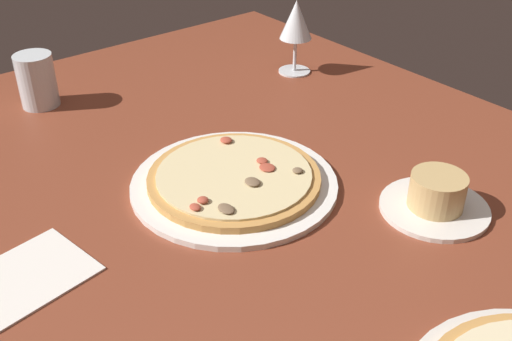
{
  "coord_description": "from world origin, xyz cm",
  "views": [
    {
      "loc": [
        62.88,
        -55.18,
        59.46
      ],
      "look_at": [
        -2.17,
        -2.85,
        7.0
      ],
      "focal_mm": 42.72,
      "sensor_mm": 36.0,
      "label": 1
    }
  ],
  "objects_px": {
    "wine_glass_far": "(296,23)",
    "paper_menu": "(18,281)",
    "ramekin_on_saucer": "(436,197)",
    "pizza_main": "(234,180)",
    "water_glass": "(37,83)"
  },
  "relations": [
    {
      "from": "ramekin_on_saucer",
      "to": "water_glass",
      "type": "distance_m",
      "value": 0.81
    },
    {
      "from": "pizza_main",
      "to": "ramekin_on_saucer",
      "type": "xyz_separation_m",
      "value": [
        0.25,
        0.2,
        0.01
      ]
    },
    {
      "from": "water_glass",
      "to": "paper_menu",
      "type": "distance_m",
      "value": 0.55
    },
    {
      "from": "water_glass",
      "to": "paper_menu",
      "type": "xyz_separation_m",
      "value": [
        0.5,
        -0.23,
        -0.05
      ]
    },
    {
      "from": "ramekin_on_saucer",
      "to": "wine_glass_far",
      "type": "bearing_deg",
      "value": 160.24
    },
    {
      "from": "wine_glass_far",
      "to": "paper_menu",
      "type": "distance_m",
      "value": 0.82
    },
    {
      "from": "pizza_main",
      "to": "paper_menu",
      "type": "relative_size",
      "value": 1.83
    },
    {
      "from": "wine_glass_far",
      "to": "paper_menu",
      "type": "bearing_deg",
      "value": -68.55
    },
    {
      "from": "water_glass",
      "to": "paper_menu",
      "type": "bearing_deg",
      "value": -25.27
    },
    {
      "from": "wine_glass_far",
      "to": "paper_menu",
      "type": "xyz_separation_m",
      "value": [
        0.3,
        -0.76,
        -0.12
      ]
    },
    {
      "from": "wine_glass_far",
      "to": "water_glass",
      "type": "xyz_separation_m",
      "value": [
        -0.2,
        -0.52,
        -0.07
      ]
    },
    {
      "from": "ramekin_on_saucer",
      "to": "paper_menu",
      "type": "distance_m",
      "value": 0.61
    },
    {
      "from": "wine_glass_far",
      "to": "pizza_main",
      "type": "bearing_deg",
      "value": -53.39
    },
    {
      "from": "pizza_main",
      "to": "paper_menu",
      "type": "height_order",
      "value": "pizza_main"
    },
    {
      "from": "paper_menu",
      "to": "ramekin_on_saucer",
      "type": "bearing_deg",
      "value": 57.37
    }
  ]
}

